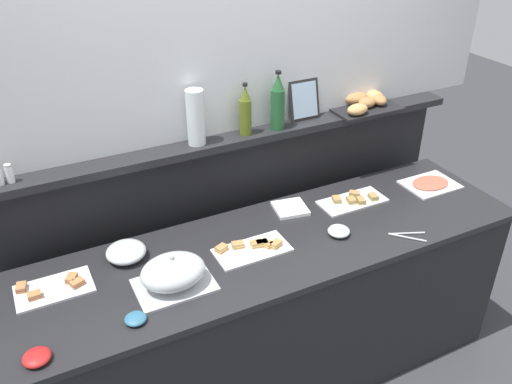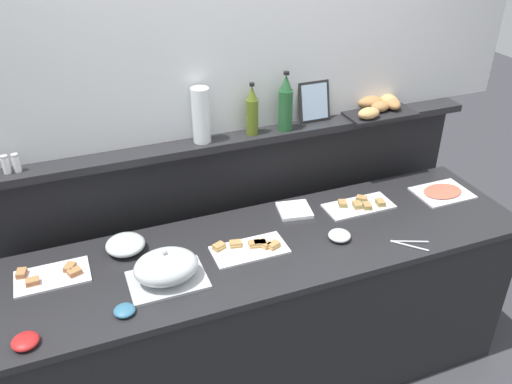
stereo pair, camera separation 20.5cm
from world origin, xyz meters
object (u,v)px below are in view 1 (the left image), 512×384
(framed_picture, at_px, (304,100))
(water_carafe, at_px, (196,117))
(serving_cloche, at_px, (173,273))
(condiment_bowl_teal, at_px, (37,357))
(sandwich_platter_rear, at_px, (353,200))
(sandwich_platter_side, at_px, (53,288))
(cold_cuts_platter, at_px, (430,184))
(wine_bottle_green, at_px, (278,103))
(glass_bowl_large, at_px, (339,231))
(glass_bowl_medium, at_px, (126,252))
(bread_basket, at_px, (366,102))
(condiment_bowl_cream, at_px, (136,319))
(pepper_shaker, at_px, (9,173))
(olive_oil_bottle, at_px, (245,112))
(sandwich_platter_front, at_px, (253,248))
(napkin_stack, at_px, (290,208))
(serving_tongs, at_px, (406,235))

(framed_picture, height_order, water_carafe, water_carafe)
(serving_cloche, height_order, condiment_bowl_teal, serving_cloche)
(sandwich_platter_rear, relative_size, sandwich_platter_side, 1.16)
(sandwich_platter_side, distance_m, cold_cuts_platter, 2.10)
(serving_cloche, height_order, wine_bottle_green, wine_bottle_green)
(wine_bottle_green, height_order, framed_picture, wine_bottle_green)
(serving_cloche, xyz_separation_m, glass_bowl_large, (0.86, 0.00, -0.05))
(serving_cloche, xyz_separation_m, glass_bowl_medium, (-0.13, 0.29, -0.04))
(serving_cloche, relative_size, bread_basket, 0.85)
(sandwich_platter_side, relative_size, condiment_bowl_cream, 3.63)
(cold_cuts_platter, relative_size, glass_bowl_medium, 1.62)
(glass_bowl_large, height_order, pepper_shaker, pepper_shaker)
(cold_cuts_platter, xyz_separation_m, serving_cloche, (-1.62, -0.18, 0.06))
(olive_oil_bottle, height_order, pepper_shaker, olive_oil_bottle)
(condiment_bowl_cream, distance_m, water_carafe, 1.02)
(serving_cloche, distance_m, olive_oil_bottle, 0.93)
(sandwich_platter_front, bearing_deg, glass_bowl_medium, 159.29)
(sandwich_platter_rear, distance_m, condiment_bowl_teal, 1.75)
(glass_bowl_medium, height_order, framed_picture, framed_picture)
(cold_cuts_platter, bearing_deg, olive_oil_bottle, 160.01)
(olive_oil_bottle, distance_m, framed_picture, 0.38)
(glass_bowl_large, bearing_deg, bread_basket, 46.20)
(serving_cloche, xyz_separation_m, condiment_bowl_teal, (-0.59, -0.17, -0.05))
(serving_cloche, bearing_deg, sandwich_platter_front, 10.78)
(sandwich_platter_front, bearing_deg, bread_basket, 25.89)
(sandwich_platter_rear, xyz_separation_m, condiment_bowl_teal, (-1.71, -0.40, 0.01))
(napkin_stack, height_order, bread_basket, bread_basket)
(sandwich_platter_side, relative_size, condiment_bowl_teal, 3.08)
(sandwich_platter_front, height_order, glass_bowl_large, glass_bowl_large)
(sandwich_platter_side, height_order, serving_tongs, sandwich_platter_side)
(glass_bowl_medium, relative_size, framed_picture, 0.86)
(condiment_bowl_cream, distance_m, napkin_stack, 1.08)
(condiment_bowl_teal, xyz_separation_m, wine_bottle_green, (1.39, 0.70, 0.51))
(condiment_bowl_cream, bearing_deg, olive_oil_bottle, 39.47)
(glass_bowl_medium, relative_size, condiment_bowl_cream, 2.10)
(condiment_bowl_teal, height_order, framed_picture, framed_picture)
(glass_bowl_large, height_order, napkin_stack, glass_bowl_large)
(glass_bowl_medium, height_order, napkin_stack, glass_bowl_medium)
(bread_basket, bearing_deg, wine_bottle_green, -178.16)
(napkin_stack, xyz_separation_m, pepper_shaker, (-1.30, 0.23, 0.42))
(serving_tongs, height_order, olive_oil_bottle, olive_oil_bottle)
(condiment_bowl_teal, bearing_deg, framed_picture, 25.49)
(sandwich_platter_rear, xyz_separation_m, condiment_bowl_cream, (-1.33, -0.36, 0.01))
(sandwich_platter_side, bearing_deg, condiment_bowl_cream, -52.89)
(cold_cuts_platter, bearing_deg, sandwich_platter_front, -175.45)
(condiment_bowl_teal, relative_size, condiment_bowl_cream, 1.18)
(napkin_stack, bearing_deg, condiment_bowl_cream, -155.33)
(sandwich_platter_front, bearing_deg, sandwich_platter_rear, 11.86)
(sandwich_platter_side, height_order, wine_bottle_green, wine_bottle_green)
(condiment_bowl_cream, height_order, water_carafe, water_carafe)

